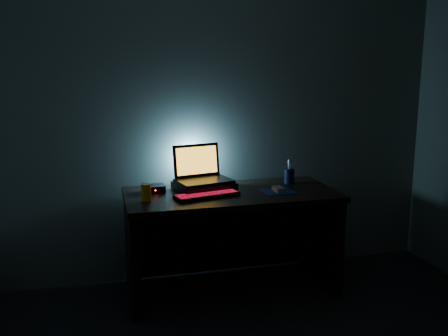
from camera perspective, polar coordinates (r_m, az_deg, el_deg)
name	(u,v)px	position (r m, az deg, el deg)	size (l,w,h in m)	color
room	(343,168)	(1.96, 13.47, 0.05)	(3.50, 4.00, 2.50)	black
desk	(229,224)	(3.67, 0.61, -6.46)	(1.50, 0.70, 0.75)	black
riser	(204,186)	(3.60, -2.30, -2.08)	(0.40, 0.30, 0.06)	black
laptop	(201,173)	(3.62, -2.65, -0.52)	(0.43, 0.36, 0.26)	black
keyboard	(207,195)	(3.42, -1.97, -3.11)	(0.47, 0.24, 0.03)	black
mousepad	(278,191)	(3.58, 6.22, -2.67)	(0.22, 0.20, 0.00)	navy
mouse	(278,189)	(3.58, 6.22, -2.41)	(0.06, 0.10, 0.03)	gray
pen_cup	(289,176)	(3.83, 7.47, -0.95)	(0.08, 0.08, 0.11)	black
juice_glass	(146,192)	(3.35, -8.88, -2.76)	(0.07, 0.07, 0.12)	#DF9D0B
router	(154,188)	(3.59, -7.97, -2.33)	(0.15, 0.12, 0.05)	black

